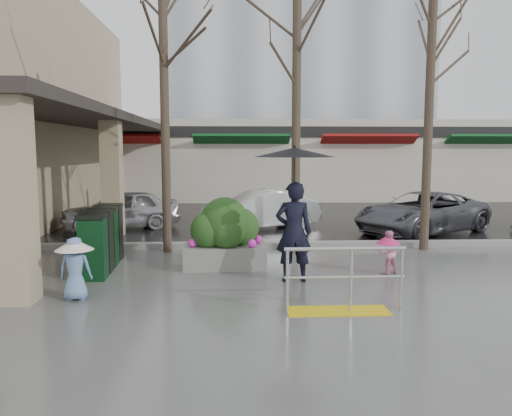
{
  "coord_description": "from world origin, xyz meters",
  "views": [
    {
      "loc": [
        -0.3,
        -8.74,
        2.51
      ],
      "look_at": [
        0.14,
        1.77,
        1.3
      ],
      "focal_mm": 35.0,
      "sensor_mm": 36.0,
      "label": 1
    }
  ],
  "objects": [
    {
      "name": "ground",
      "position": [
        0.0,
        0.0,
        0.0
      ],
      "size": [
        120.0,
        120.0,
        0.0
      ],
      "primitive_type": "plane",
      "color": "#51514F",
      "rests_on": "ground"
    },
    {
      "name": "street_asphalt",
      "position": [
        0.0,
        22.0,
        0.01
      ],
      "size": [
        120.0,
        36.0,
        0.01
      ],
      "primitive_type": "cube",
      "color": "black",
      "rests_on": "ground"
    },
    {
      "name": "curb",
      "position": [
        0.0,
        4.0,
        0.07
      ],
      "size": [
        120.0,
        0.3,
        0.15
      ],
      "primitive_type": "cube",
      "color": "gray",
      "rests_on": "ground"
    },
    {
      "name": "canopy_slab",
      "position": [
        -4.8,
        8.0,
        3.62
      ],
      "size": [
        2.8,
        18.0,
        0.25
      ],
      "primitive_type": "cube",
      "color": "#2D2823",
      "rests_on": "pillar_front"
    },
    {
      "name": "pillar_front",
      "position": [
        -3.9,
        -0.5,
        1.75
      ],
      "size": [
        0.55,
        0.55,
        3.5
      ],
      "primitive_type": "cube",
      "color": "tan",
      "rests_on": "ground"
    },
    {
      "name": "pillar_back",
      "position": [
        -3.9,
        6.0,
        1.75
      ],
      "size": [
        0.55,
        0.55,
        3.5
      ],
      "primitive_type": "cube",
      "color": "tan",
      "rests_on": "ground"
    },
    {
      "name": "storefront_row",
      "position": [
        2.0,
        17.97,
        2.01
      ],
      "size": [
        34.0,
        6.74,
        4.0
      ],
      "color": "beige",
      "rests_on": "ground"
    },
    {
      "name": "office_tower",
      "position": [
        4.0,
        30.0,
        12.5
      ],
      "size": [
        18.0,
        12.0,
        25.0
      ],
      "primitive_type": "cube",
      "color": "#8C99A8",
      "rests_on": "ground"
    },
    {
      "name": "handrail",
      "position": [
        1.36,
        -1.2,
        0.38
      ],
      "size": [
        1.9,
        0.5,
        1.03
      ],
      "color": "yellow",
      "rests_on": "ground"
    },
    {
      "name": "tree_west",
      "position": [
        -2.0,
        3.6,
        5.08
      ],
      "size": [
        3.2,
        3.2,
        6.8
      ],
      "color": "#382B21",
      "rests_on": "ground"
    },
    {
      "name": "tree_midwest",
      "position": [
        1.2,
        3.6,
        5.23
      ],
      "size": [
        3.2,
        3.2,
        7.0
      ],
      "color": "#382B21",
      "rests_on": "ground"
    },
    {
      "name": "tree_mideast",
      "position": [
        4.5,
        3.6,
        4.86
      ],
      "size": [
        3.2,
        3.2,
        6.5
      ],
      "color": "#382B21",
      "rests_on": "ground"
    },
    {
      "name": "woman",
      "position": [
        0.81,
        0.66,
        1.58
      ],
      "size": [
        1.54,
        1.54,
        2.62
      ],
      "rotation": [
        0.0,
        0.0,
        3.16
      ],
      "color": "black",
      "rests_on": "ground"
    },
    {
      "name": "child_pink",
      "position": [
        2.8,
        1.16,
        0.52
      ],
      "size": [
        0.51,
        0.51,
        0.89
      ],
      "rotation": [
        0.0,
        0.0,
        3.41
      ],
      "color": "pink",
      "rests_on": "ground"
    },
    {
      "name": "child_blue",
      "position": [
        -3.0,
        -0.41,
        0.65
      ],
      "size": [
        0.64,
        0.64,
        1.09
      ],
      "rotation": [
        0.0,
        0.0,
        3.17
      ],
      "color": "#6A8DBC",
      "rests_on": "ground"
    },
    {
      "name": "planter",
      "position": [
        -0.53,
        1.86,
        0.73
      ],
      "size": [
        1.78,
        1.03,
        1.53
      ],
      "rotation": [
        0.0,
        0.0,
        0.04
      ],
      "color": "gray",
      "rests_on": "ground"
    },
    {
      "name": "news_boxes",
      "position": [
        -3.13,
        1.87,
        0.65
      ],
      "size": [
        0.65,
        2.34,
        1.29
      ],
      "rotation": [
        0.0,
        0.0,
        0.06
      ],
      "color": "#0C3617",
      "rests_on": "ground"
    },
    {
      "name": "car_a",
      "position": [
        -3.98,
        7.34,
        0.63
      ],
      "size": [
        3.98,
        2.57,
        1.26
      ],
      "primitive_type": "imported",
      "rotation": [
        0.0,
        0.0,
        -1.25
      ],
      "color": "#ADACB1",
      "rests_on": "ground"
    },
    {
      "name": "car_b",
      "position": [
        0.49,
        7.08,
        0.63
      ],
      "size": [
        4.04,
        2.75,
        1.26
      ],
      "primitive_type": "imported",
      "rotation": [
        0.0,
        0.0,
        -1.16
      ],
      "color": "silver",
      "rests_on": "ground"
    },
    {
      "name": "car_c",
      "position": [
        5.39,
        6.1,
        0.63
      ],
      "size": [
        4.96,
        4.16,
        1.26
      ],
      "primitive_type": "imported",
      "rotation": [
        0.0,
        0.0,
        -1.02
      ],
      "color": "#54565C",
      "rests_on": "ground"
    }
  ]
}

